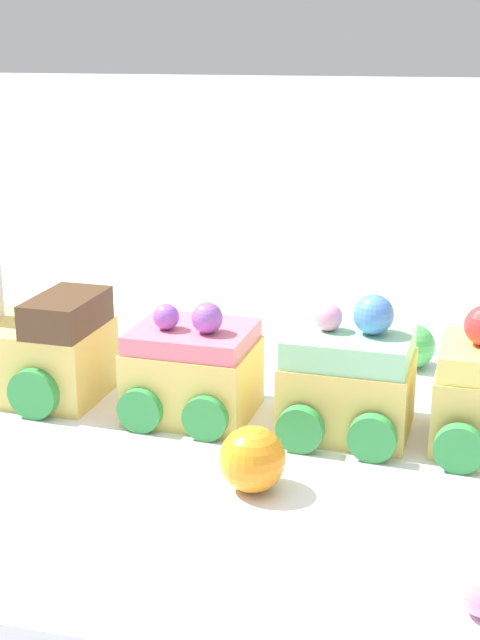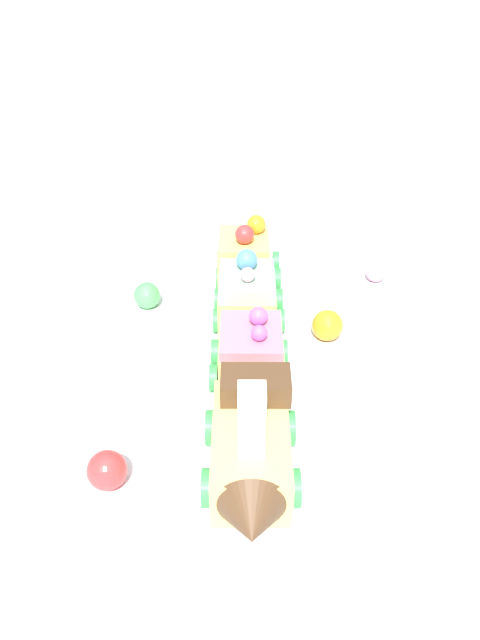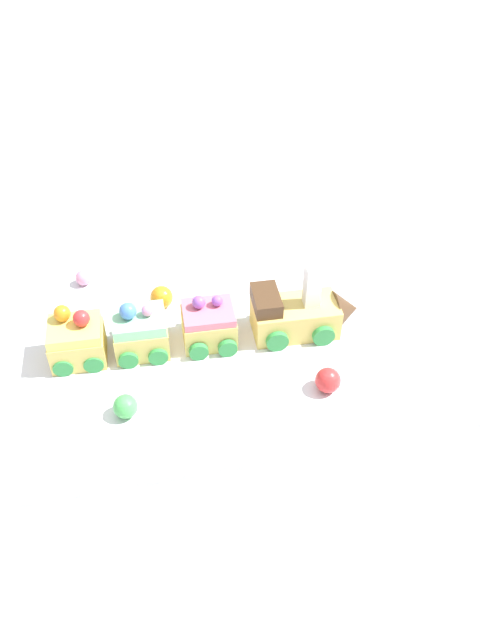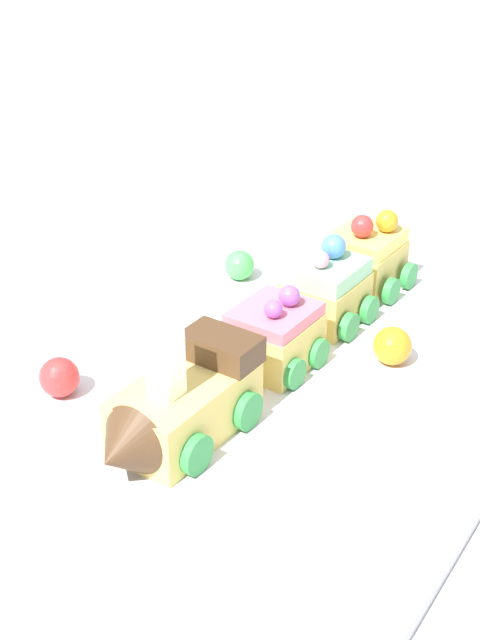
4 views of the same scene
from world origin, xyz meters
The scene contains 10 objects.
ground_plane centered at (0.00, 0.00, 0.00)m, with size 10.00×10.00×0.00m, color #B2B2B7.
display_board centered at (0.00, 0.00, 0.01)m, with size 0.61×0.40×0.01m, color white.
cake_train_locomotive centered at (0.12, -0.01, 0.04)m, with size 0.14×0.08×0.10m.
cake_car_strawberry centered at (0.00, 0.00, 0.04)m, with size 0.07×0.07×0.07m.
cake_car_mint centered at (-0.09, 0.00, 0.04)m, with size 0.07×0.07×0.08m.
cake_car_lemon centered at (-0.17, 0.00, 0.04)m, with size 0.07×0.07×0.07m.
gumball_orange centered at (-0.05, 0.08, 0.03)m, with size 0.03×0.03×0.03m, color orange.
gumball_pink centered at (-0.16, 0.15, 0.02)m, with size 0.02×0.02×0.02m, color pink.
gumball_green centered at (-0.11, -0.11, 0.03)m, with size 0.03×0.03×0.03m, color #4CBC56.
gumball_red centered at (0.12, -0.11, 0.03)m, with size 0.03×0.03×0.03m, color red.
Camera 3 is at (-0.08, -0.58, 0.57)m, focal length 35.00 mm.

